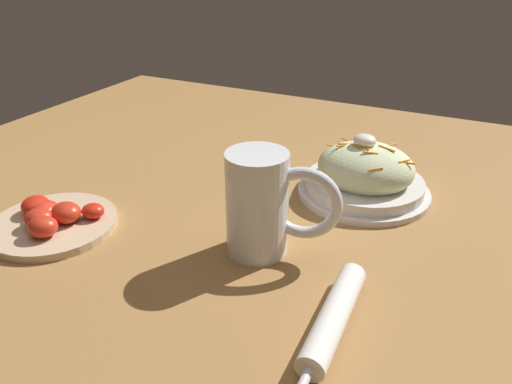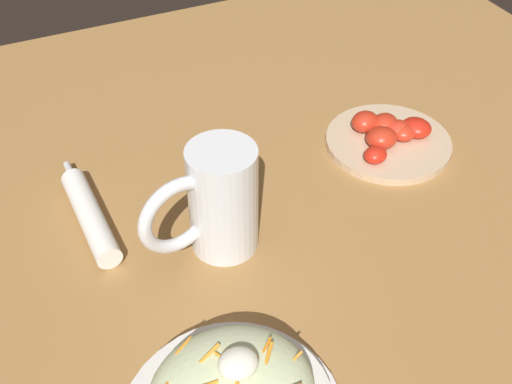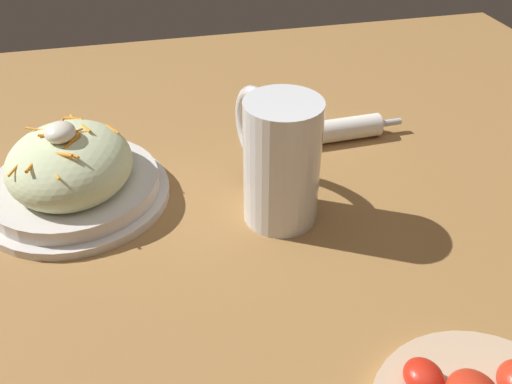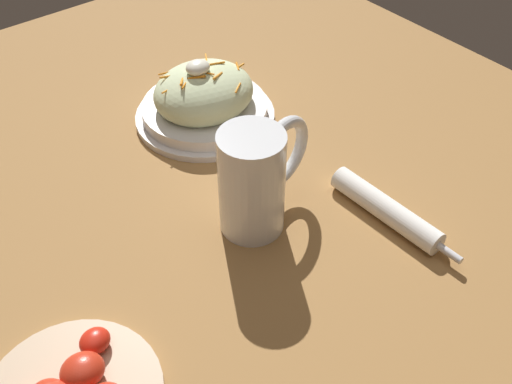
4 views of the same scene
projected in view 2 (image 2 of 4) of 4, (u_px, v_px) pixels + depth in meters
The scene contains 4 objects.
ground_plane at pixel (298, 243), 0.87m from camera, with size 1.43×1.43×0.00m, color #9E703D.
beer_mug at pixel (219, 204), 0.82m from camera, with size 0.16×0.09×0.15m.
napkin_roll at pixel (90, 215), 0.89m from camera, with size 0.04×0.22×0.03m.
tomato_plate at pixel (389, 138), 1.02m from camera, with size 0.20×0.20×0.04m.
Camera 2 is at (0.31, 0.53, 0.63)m, focal length 45.97 mm.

